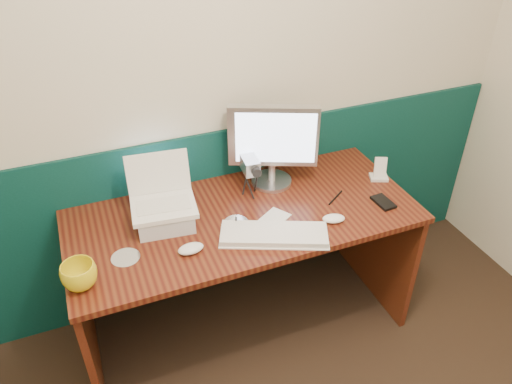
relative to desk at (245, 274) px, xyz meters
name	(u,v)px	position (x,y,z in m)	size (l,w,h in m)	color
back_wall	(189,86)	(-0.12, 0.37, 0.88)	(3.50, 0.04, 2.50)	beige
wainscot	(200,219)	(-0.12, 0.36, 0.12)	(3.48, 0.02, 1.00)	#072F2C
desk	(245,274)	(0.00, 0.00, 0.00)	(1.60, 0.70, 0.75)	#3C100A
laptop_riser	(165,217)	(-0.35, 0.06, 0.42)	(0.24, 0.20, 0.08)	silver
laptop	(161,187)	(-0.35, 0.06, 0.57)	(0.28, 0.21, 0.23)	white
monitor	(272,145)	(0.22, 0.20, 0.59)	(0.43, 0.12, 0.43)	#BBBBC0
keyboard	(274,235)	(0.06, -0.20, 0.39)	(0.46, 0.15, 0.03)	white
mouse_right	(334,219)	(0.35, -0.20, 0.39)	(0.10, 0.06, 0.03)	white
mouse_left	(191,249)	(-0.30, -0.16, 0.39)	(0.11, 0.07, 0.04)	white
mug	(79,276)	(-0.74, -0.19, 0.43)	(0.14, 0.14, 0.11)	yellow
camcorder	(250,177)	(0.08, 0.13, 0.47)	(0.09, 0.13, 0.20)	#B9BABF
cd_spindle	(236,224)	(-0.06, -0.07, 0.39)	(0.11, 0.11, 0.02)	silver
cd_loose_a	(126,257)	(-0.56, -0.10, 0.38)	(0.12, 0.12, 0.00)	silver
pen	(336,197)	(0.45, -0.04, 0.38)	(0.01, 0.01, 0.13)	black
papers	(273,219)	(0.11, -0.09, 0.38)	(0.15, 0.10, 0.00)	white
dock	(379,177)	(0.74, 0.02, 0.38)	(0.09, 0.07, 0.02)	silver
music_player	(380,167)	(0.74, 0.02, 0.44)	(0.06, 0.01, 0.10)	white
pda	(383,202)	(0.64, -0.17, 0.38)	(0.07, 0.12, 0.01)	black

